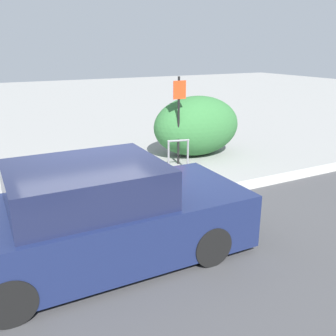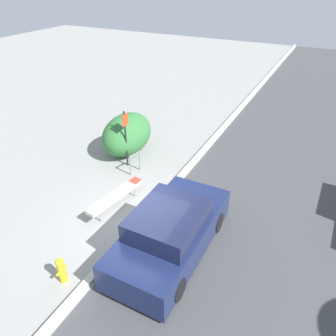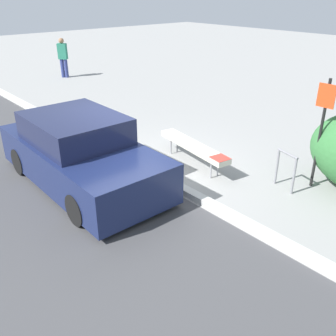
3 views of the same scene
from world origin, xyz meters
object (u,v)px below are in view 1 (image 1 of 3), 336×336
object	(u,v)px
bench	(105,173)
sign_post	(179,113)
parked_car_near	(98,218)
bike_rack	(178,152)

from	to	relation	value
bench	sign_post	world-z (taller)	sign_post
bench	parked_car_near	size ratio (longest dim) A/B	0.54
sign_post	bench	bearing A→B (deg)	-154.69
bike_rack	parked_car_near	distance (m)	4.30
parked_car_near	bench	bearing A→B (deg)	70.04
bike_rack	sign_post	xyz separation A→B (m)	(0.32, 0.56, 0.88)
bench	bike_rack	distance (m)	2.20
bike_rack	sign_post	world-z (taller)	sign_post
parked_car_near	bike_rack	bearing A→B (deg)	45.65
bench	parked_car_near	bearing A→B (deg)	-102.13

